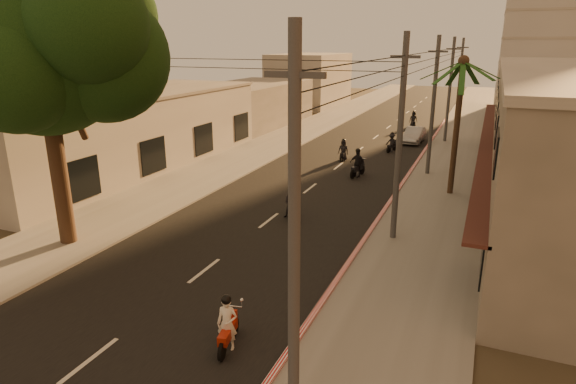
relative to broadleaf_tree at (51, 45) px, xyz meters
name	(u,v)px	position (x,y,z in m)	size (l,w,h in m)	color
ground	(174,295)	(6.61, -2.14, -8.48)	(160.00, 160.00, 0.00)	#383023
road	(339,166)	(6.61, 17.86, -8.47)	(10.00, 140.00, 0.02)	black
sidewalk_right	(447,176)	(14.11, 17.86, -8.42)	(5.00, 140.00, 0.12)	slate
sidewalk_left	(246,156)	(-0.89, 17.86, -8.42)	(5.00, 140.00, 0.12)	slate
curb_stripe	(397,192)	(11.71, 12.86, -8.38)	(0.20, 60.00, 0.20)	#B51318
shophouse_row	(571,135)	(20.57, 15.86, -4.83)	(8.80, 34.20, 7.30)	gray
left_building	(124,131)	(-7.37, 11.86, -5.88)	(8.20, 24.20, 5.20)	#A9A499
broadleaf_tree	(51,45)	(0.00, 0.00, 0.00)	(9.60, 8.70, 12.10)	black
palm_tree	(463,69)	(14.61, 13.86, -1.33)	(5.00, 5.00, 8.20)	black
utility_poles	(436,76)	(12.81, 17.86, -1.94)	(1.20, 48.26, 9.00)	#38383A
filler_right	(536,97)	(20.61, 42.86, -5.48)	(8.00, 14.00, 6.00)	#A9A499
filler_left_near	(252,104)	(-7.39, 31.86, -6.28)	(8.00, 14.00, 4.40)	#A9A499
filler_left_far	(310,80)	(-7.39, 49.86, -4.98)	(8.00, 14.00, 7.00)	#A9A499
scooter_red	(228,325)	(9.94, -4.13, -7.70)	(0.84, 1.77, 1.76)	black
scooter_mid_a	(291,203)	(7.47, 6.74, -7.72)	(1.14, 1.61, 1.65)	black
scooter_mid_b	(357,164)	(8.57, 15.59, -7.60)	(1.26, 1.95, 1.94)	black
scooter_far_a	(343,151)	(6.41, 19.66, -7.72)	(0.84, 1.71, 1.68)	black
scooter_far_b	(392,143)	(9.19, 24.03, -7.72)	(1.30, 1.64, 1.64)	black
parked_car	(414,135)	(10.29, 28.58, -7.79)	(1.58, 4.18, 1.36)	#95979D
scooter_far_c	(413,120)	(8.99, 36.62, -7.67)	(1.11, 1.75, 1.77)	black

